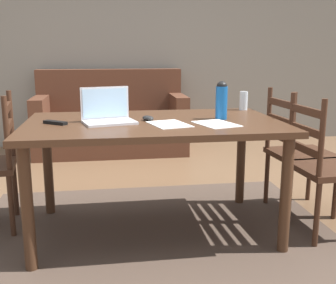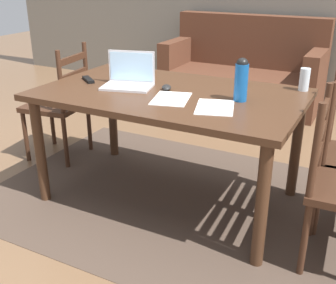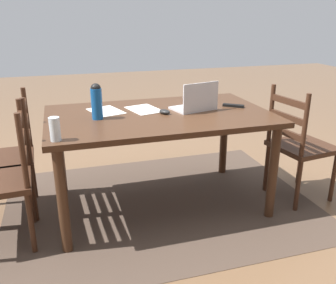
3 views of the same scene
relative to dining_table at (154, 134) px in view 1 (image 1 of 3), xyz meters
The scene contains 14 objects.
ground_plane 0.69m from the dining_table, ahead, with size 14.00×14.00×0.00m, color brown.
area_rug 0.68m from the dining_table, ahead, with size 2.45×1.84×0.01m, color #47382D.
wall_back 2.96m from the dining_table, 90.00° to the left, with size 8.00×0.12×2.70m, color slate.
dining_table is the anchor object (origin of this frame).
chair_right_near 1.17m from the dining_table, 10.35° to the right, with size 0.46×0.46×0.95m.
chair_right_far 1.17m from the dining_table, 10.13° to the left, with size 0.46×0.46×0.95m.
couch 2.44m from the dining_table, 96.08° to the left, with size 1.80×0.80×1.00m.
laptop 0.33m from the dining_table, behind, with size 0.37×0.29×0.23m.
water_bottle 0.52m from the dining_table, ahead, with size 0.08×0.08×0.26m.
drinking_glass 0.88m from the dining_table, 28.96° to the left, with size 0.06×0.06×0.15m, color silver.
computer_mouse 0.11m from the dining_table, 145.18° to the left, with size 0.06×0.10×0.03m, color black.
tv_remote 0.64m from the dining_table, behind, with size 0.04×0.17×0.02m, color black.
paper_stack_left 0.43m from the dining_table, 24.84° to the right, with size 0.21×0.30×0.00m, color white.
paper_stack_right 0.19m from the dining_table, 59.51° to the right, with size 0.21×0.30×0.00m, color white.
Camera 1 is at (-0.30, -2.68, 1.23)m, focal length 44.20 mm.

